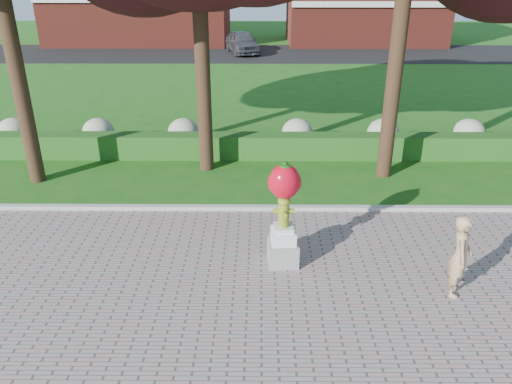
# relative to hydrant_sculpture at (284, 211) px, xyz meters

# --- Properties ---
(ground) EXTENTS (100.00, 100.00, 0.00)m
(ground) POSITION_rel_hydrant_sculpture_xyz_m (-0.19, -0.47, -1.28)
(ground) COLOR #185B16
(ground) RESTS_ON ground
(curb) EXTENTS (40.00, 0.18, 0.15)m
(curb) POSITION_rel_hydrant_sculpture_xyz_m (-0.19, 2.53, -1.21)
(curb) COLOR #ADADA5
(curb) RESTS_ON ground
(lawn_hedge) EXTENTS (24.00, 0.70, 0.80)m
(lawn_hedge) POSITION_rel_hydrant_sculpture_xyz_m (-0.19, 6.53, -0.88)
(lawn_hedge) COLOR #1B4D16
(lawn_hedge) RESTS_ON ground
(hydrangea_row) EXTENTS (20.10, 1.10, 0.99)m
(hydrangea_row) POSITION_rel_hydrant_sculpture_xyz_m (0.39, 7.53, -0.73)
(hydrangea_row) COLOR #9CA47D
(hydrangea_row) RESTS_ON ground
(street) EXTENTS (50.00, 8.00, 0.02)m
(street) POSITION_rel_hydrant_sculpture_xyz_m (-0.19, 27.53, -1.27)
(street) COLOR black
(street) RESTS_ON ground
(building_right) EXTENTS (12.00, 8.00, 6.40)m
(building_right) POSITION_rel_hydrant_sculpture_xyz_m (7.81, 33.53, 1.92)
(building_right) COLOR maroon
(building_right) RESTS_ON ground
(hydrant_sculpture) EXTENTS (0.68, 0.67, 2.35)m
(hydrant_sculpture) POSITION_rel_hydrant_sculpture_xyz_m (0.00, 0.00, 0.00)
(hydrant_sculpture) COLOR gray
(hydrant_sculpture) RESTS_ON walkway
(woman) EXTENTS (0.58, 0.71, 1.69)m
(woman) POSITION_rel_hydrant_sculpture_xyz_m (3.33, -1.07, -0.40)
(woman) COLOR tan
(woman) RESTS_ON walkway
(parked_car) EXTENTS (2.92, 4.81, 1.53)m
(parked_car) POSITION_rel_hydrant_sculpture_xyz_m (-1.78, 27.67, -0.50)
(parked_car) COLOR #44464C
(parked_car) RESTS_ON street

